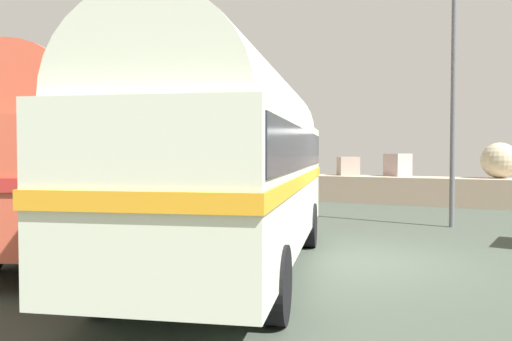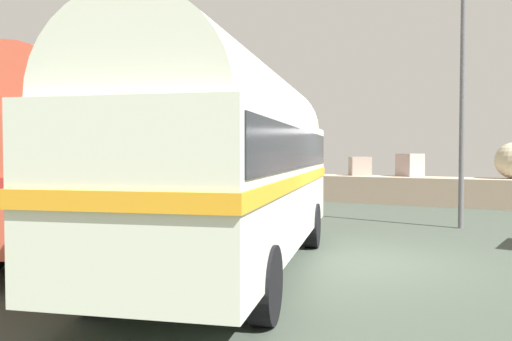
{
  "view_description": "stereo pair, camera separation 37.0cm",
  "coord_description": "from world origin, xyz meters",
  "views": [
    {
      "loc": [
        2.67,
        -9.76,
        2.09
      ],
      "look_at": [
        -1.8,
        -1.01,
        1.74
      ],
      "focal_mm": 36.69,
      "sensor_mm": 36.0,
      "label": 1
    },
    {
      "loc": [
        3.0,
        -9.59,
        2.09
      ],
      "look_at": [
        -1.8,
        -1.01,
        1.74
      ],
      "focal_mm": 36.69,
      "sensor_mm": 36.0,
      "label": 2
    }
  ],
  "objects": [
    {
      "name": "ground",
      "position": [
        0.0,
        0.0,
        0.01
      ],
      "size": [
        32.0,
        26.0,
        0.02
      ],
      "color": "#3B443A"
    },
    {
      "name": "breakwater",
      "position": [
        -0.03,
        11.82,
        0.75
      ],
      "size": [
        31.36,
        2.16,
        2.49
      ],
      "color": "tan",
      "rests_on": "ground"
    },
    {
      "name": "vintage_coach",
      "position": [
        -1.75,
        -1.95,
        2.05
      ],
      "size": [
        4.8,
        8.91,
        3.7
      ],
      "rotation": [
        0.0,
        0.0,
        0.29
      ],
      "color": "black",
      "rests_on": "ground"
    },
    {
      "name": "second_coach",
      "position": [
        -5.61,
        -1.1,
        2.05
      ],
      "size": [
        5.82,
        8.78,
        3.7
      ],
      "rotation": [
        0.0,
        0.0,
        0.44
      ],
      "color": "black",
      "rests_on": "ground"
    },
    {
      "name": "lamp_post",
      "position": [
        0.99,
        5.61,
        4.14
      ],
      "size": [
        0.58,
        1.13,
        7.45
      ],
      "color": "#5B5B60",
      "rests_on": "ground"
    }
  ]
}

